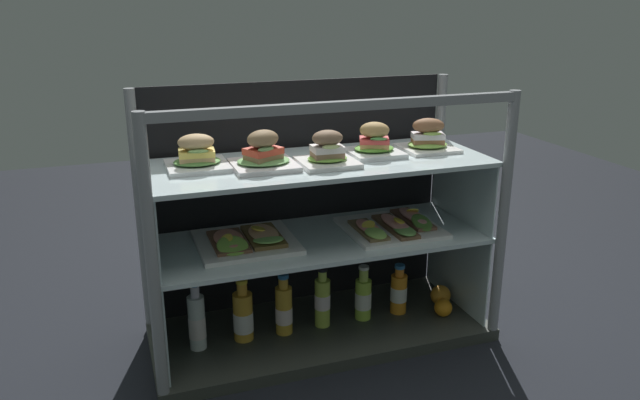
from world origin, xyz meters
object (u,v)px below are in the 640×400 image
object	(u,v)px
open_sandwich_tray_near_left_corner	(394,226)
juice_bottle_back_left	(243,315)
plated_roll_sandwich_near_right_corner	(327,153)
plated_roll_sandwich_mid_left	(374,143)
open_sandwich_tray_near_right_corner	(247,240)
juice_bottle_front_left_end	(323,301)
juice_bottle_front_fourth	(398,292)
juice_bottle_front_right_end	(284,309)
plated_roll_sandwich_far_right	(263,155)
plated_roll_sandwich_far_left	(428,139)
orange_fruit_near_left_post	(440,295)
juice_bottle_front_middle	(363,297)
juice_bottle_back_right	(197,322)
plated_roll_sandwich_near_left_corner	(197,156)
orange_fruit_beside_bottles	(443,308)

from	to	relation	value
open_sandwich_tray_near_left_corner	juice_bottle_back_left	distance (m)	0.64
plated_roll_sandwich_near_right_corner	plated_roll_sandwich_mid_left	xyz separation A→B (m)	(0.20, 0.07, 0.00)
open_sandwich_tray_near_right_corner	juice_bottle_front_left_end	distance (m)	0.39
plated_roll_sandwich_mid_left	juice_bottle_front_fourth	bearing A→B (deg)	-4.92
juice_bottle_front_left_end	juice_bottle_front_fourth	size ratio (longest dim) A/B	1.17
open_sandwich_tray_near_left_corner	juice_bottle_front_right_end	size ratio (longest dim) A/B	1.45
juice_bottle_back_left	plated_roll_sandwich_far_right	bearing A→B (deg)	-15.78
juice_bottle_front_right_end	juice_bottle_front_fourth	bearing A→B (deg)	1.23
plated_roll_sandwich_far_left	juice_bottle_front_right_end	bearing A→B (deg)	-177.14
orange_fruit_near_left_post	juice_bottle_back_left	bearing A→B (deg)	179.88
open_sandwich_tray_near_left_corner	juice_bottle_front_left_end	size ratio (longest dim) A/B	1.45
open_sandwich_tray_near_right_corner	open_sandwich_tray_near_left_corner	bearing A→B (deg)	-3.84
plated_roll_sandwich_far_right	open_sandwich_tray_near_left_corner	world-z (taller)	plated_roll_sandwich_far_right
juice_bottle_back_left	juice_bottle_front_left_end	xyz separation A→B (m)	(0.30, -0.01, 0.01)
plated_roll_sandwich_far_left	juice_bottle_front_left_end	size ratio (longest dim) A/B	0.82
juice_bottle_front_middle	juice_bottle_back_right	bearing A→B (deg)	-179.07
plated_roll_sandwich_mid_left	open_sandwich_tray_near_left_corner	distance (m)	0.32
plated_roll_sandwich_near_left_corner	plated_roll_sandwich_far_right	size ratio (longest dim) A/B	0.96
open_sandwich_tray_near_right_corner	juice_bottle_front_left_end	xyz separation A→B (m)	(0.27, -0.01, -0.27)
plated_roll_sandwich_near_left_corner	plated_roll_sandwich_far_left	size ratio (longest dim) A/B	1.05
juice_bottle_back_left	juice_bottle_front_fourth	size ratio (longest dim) A/B	1.18
plated_roll_sandwich_near_right_corner	juice_bottle_front_fourth	bearing A→B (deg)	10.80
plated_roll_sandwich_near_left_corner	open_sandwich_tray_near_left_corner	bearing A→B (deg)	-5.62
plated_roll_sandwich_near_left_corner	juice_bottle_front_right_end	distance (m)	0.65
plated_roll_sandwich_near_right_corner	orange_fruit_near_left_post	world-z (taller)	plated_roll_sandwich_near_right_corner
plated_roll_sandwich_far_right	plated_roll_sandwich_far_left	distance (m)	0.64
juice_bottle_back_left	juice_bottle_front_right_end	xyz separation A→B (m)	(0.15, -0.01, 0.00)
open_sandwich_tray_near_right_corner	open_sandwich_tray_near_left_corner	distance (m)	0.55
orange_fruit_beside_bottles	plated_roll_sandwich_far_left	bearing A→B (deg)	112.51
juice_bottle_back_right	juice_bottle_front_fourth	size ratio (longest dim) A/B	1.26
plated_roll_sandwich_far_right	open_sandwich_tray_near_right_corner	size ratio (longest dim) A/B	0.62
juice_bottle_back_right	juice_bottle_front_right_end	distance (m)	0.32
open_sandwich_tray_near_right_corner	orange_fruit_near_left_post	xyz separation A→B (m)	(0.78, -0.01, -0.33)
juice_bottle_front_right_end	orange_fruit_near_left_post	world-z (taller)	juice_bottle_front_right_end
plated_roll_sandwich_near_right_corner	plated_roll_sandwich_far_left	size ratio (longest dim) A/B	0.99
plated_roll_sandwich_far_left	juice_bottle_back_left	xyz separation A→B (m)	(-0.72, -0.02, -0.59)
plated_roll_sandwich_far_left	orange_fruit_beside_bottles	size ratio (longest dim) A/B	2.77
orange_fruit_near_left_post	juice_bottle_front_middle	bearing A→B (deg)	179.77
juice_bottle_back_right	orange_fruit_beside_bottles	size ratio (longest dim) A/B	3.64
orange_fruit_beside_bottles	plated_roll_sandwich_far_right	bearing A→B (deg)	174.36
plated_roll_sandwich_far_left	juice_bottle_front_left_end	xyz separation A→B (m)	(-0.42, -0.03, -0.58)
plated_roll_sandwich_near_right_corner	open_sandwich_tray_near_right_corner	bearing A→B (deg)	165.84
plated_roll_sandwich_near_right_corner	juice_bottle_front_right_end	world-z (taller)	plated_roll_sandwich_near_right_corner
juice_bottle_front_fourth	plated_roll_sandwich_mid_left	bearing A→B (deg)	175.08
plated_roll_sandwich_near_right_corner	plated_roll_sandwich_far_left	world-z (taller)	same
plated_roll_sandwich_far_left	orange_fruit_beside_bottles	world-z (taller)	plated_roll_sandwich_far_left
plated_roll_sandwich_near_right_corner	juice_bottle_front_left_end	distance (m)	0.58
plated_roll_sandwich_far_right	juice_bottle_front_left_end	distance (m)	0.62
plated_roll_sandwich_far_right	open_sandwich_tray_near_right_corner	world-z (taller)	plated_roll_sandwich_far_right
plated_roll_sandwich_near_right_corner	orange_fruit_beside_bottles	distance (m)	0.80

